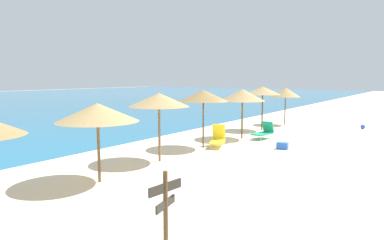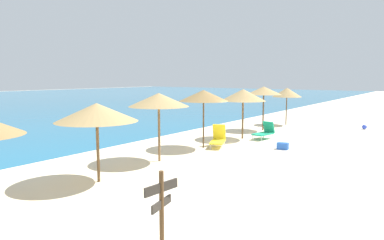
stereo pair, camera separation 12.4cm
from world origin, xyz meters
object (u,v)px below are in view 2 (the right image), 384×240
at_px(beach_umbrella_1, 97,112).
at_px(beach_umbrella_2, 159,100).
at_px(lounge_chair_0, 218,138).
at_px(beach_umbrella_5, 264,91).
at_px(lounge_chair_1, 265,132).
at_px(cooler_box, 283,146).
at_px(beach_umbrella_3, 204,96).
at_px(beach_ball, 364,127).
at_px(beach_umbrella_6, 287,92).
at_px(wooden_signpost, 162,208).
at_px(beach_umbrella_4, 243,95).

xyz_separation_m(beach_umbrella_1, beach_umbrella_2, (3.35, 0.26, 0.22)).
relative_size(beach_umbrella_2, lounge_chair_0, 1.90).
bearing_deg(beach_umbrella_2, beach_umbrella_1, -175.59).
bearing_deg(beach_umbrella_1, beach_umbrella_5, 1.49).
distance_m(beach_umbrella_1, lounge_chair_1, 10.96).
height_order(beach_umbrella_2, beach_umbrella_5, beach_umbrella_5).
height_order(beach_umbrella_5, lounge_chair_0, beach_umbrella_5).
relative_size(lounge_chair_0, cooler_box, 2.78).
bearing_deg(beach_umbrella_3, beach_ball, -25.05).
height_order(beach_umbrella_6, wooden_signpost, beach_umbrella_6).
bearing_deg(beach_umbrella_6, wooden_signpost, -165.56).
bearing_deg(lounge_chair_0, beach_umbrella_6, -111.82).
bearing_deg(beach_umbrella_1, beach_umbrella_6, 0.32).
distance_m(beach_umbrella_2, wooden_signpost, 8.07).
height_order(beach_umbrella_3, wooden_signpost, beach_umbrella_3).
height_order(beach_umbrella_4, beach_umbrella_6, beach_umbrella_4).
bearing_deg(cooler_box, beach_umbrella_5, 33.20).
bearing_deg(wooden_signpost, beach_umbrella_1, 66.92).
bearing_deg(cooler_box, beach_ball, -11.90).
xyz_separation_m(lounge_chair_1, beach_ball, (7.28, -3.89, -0.25)).
bearing_deg(beach_umbrella_3, lounge_chair_1, -19.21).
bearing_deg(beach_umbrella_6, lounge_chair_1, -169.46).
height_order(wooden_signpost, beach_ball, wooden_signpost).
relative_size(beach_umbrella_6, wooden_signpost, 1.54).
distance_m(beach_umbrella_3, wooden_signpost, 10.79).
distance_m(beach_umbrella_2, beach_umbrella_5, 10.39).
bearing_deg(beach_umbrella_1, beach_umbrella_4, -0.18).
relative_size(beach_umbrella_2, beach_ball, 9.09).
relative_size(beach_umbrella_6, cooler_box, 5.03).
relative_size(beach_umbrella_1, beach_umbrella_5, 0.94).
relative_size(beach_umbrella_1, beach_umbrella_4, 0.96).
xyz_separation_m(beach_umbrella_1, beach_umbrella_3, (6.69, 0.31, 0.25)).
relative_size(beach_umbrella_3, lounge_chair_1, 1.97).
relative_size(beach_umbrella_3, lounge_chair_0, 1.92).
relative_size(beach_umbrella_6, beach_ball, 8.65).
bearing_deg(beach_umbrella_5, wooden_signpost, -161.86).
height_order(beach_umbrella_4, lounge_chair_1, beach_umbrella_4).
distance_m(beach_umbrella_6, wooden_signpost, 20.45).
bearing_deg(beach_umbrella_4, beach_ball, -32.17).
xyz_separation_m(beach_umbrella_5, beach_ball, (4.28, -5.35, -2.42)).
bearing_deg(beach_umbrella_1, lounge_chair_0, -1.36).
xyz_separation_m(beach_umbrella_3, beach_umbrella_4, (3.45, -0.34, -0.11)).
height_order(beach_umbrella_3, cooler_box, beach_umbrella_3).
bearing_deg(beach_umbrella_6, beach_umbrella_4, -178.97).
bearing_deg(beach_umbrella_5, beach_umbrella_1, -178.51).
xyz_separation_m(beach_umbrella_2, lounge_chair_0, (3.93, -0.43, -2.10)).
bearing_deg(beach_umbrella_2, lounge_chair_0, -6.26).
bearing_deg(beach_umbrella_4, beach_umbrella_3, 174.36).
xyz_separation_m(beach_umbrella_4, lounge_chair_1, (0.60, -1.07, -2.05)).
relative_size(lounge_chair_1, cooler_box, 2.70).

